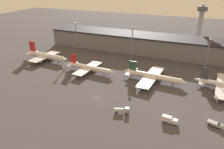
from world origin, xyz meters
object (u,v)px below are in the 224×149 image
Objects in this scene: airplane_1 at (89,68)px; control_tower at (200,22)px; airplane_2 at (153,77)px; service_vehicle_1 at (215,124)px; airplane_3 at (224,85)px; service_vehicle_0 at (122,110)px; service_vehicle_2 at (169,119)px; airplane_0 at (46,56)px.

control_tower is (67.41, 93.81, 20.84)m from airplane_1.
airplane_2 is 1.05× the size of control_tower.
service_vehicle_1 is at bearing -39.77° from airplane_2.
control_tower is (-20.92, 85.55, 21.00)m from airplane_3.
airplane_1 is 88.72m from airplane_3.
control_tower reaches higher than service_vehicle_0.
airplane_3 is 0.93× the size of control_tower.
service_vehicle_2 is at bearing -114.73° from airplane_3.
airplane_2 is at bearing -169.41° from airplane_3.
airplane_3 reaches higher than service_vehicle_1.
airplane_0 is 132.95m from service_vehicle_1.
service_vehicle_2 reaches higher than service_vehicle_1.
airplane_3 is 5.30× the size of service_vehicle_1.
airplane_2 is 42.78m from service_vehicle_0.
airplane_1 reaches higher than service_vehicle_1.
airplane_0 is at bearing 130.46° from service_vehicle_0.
airplane_1 is at bearing 115.05° from service_vehicle_0.
airplane_1 is 5.35× the size of service_vehicle_2.
service_vehicle_2 is (63.16, -38.06, -1.28)m from airplane_1.
airplane_3 is at bearing 10.59° from airplane_2.
service_vehicle_2 is at bearing -27.28° from airplane_1.
service_vehicle_2 is at bearing -63.29° from airplane_2.
airplane_3 is at bearing 100.96° from service_vehicle_1.
service_vehicle_2 is at bearing -17.74° from service_vehicle_0.
control_tower is at bearing 107.53° from airplane_3.
airplane_1 is (43.70, -7.27, -0.67)m from airplane_0.
control_tower reaches higher than airplane_3.
control_tower is at bearing 58.09° from airplane_1.
airplane_0 is at bearing -175.78° from airplane_3.
airplane_0 reaches higher than service_vehicle_2.
service_vehicle_1 is (37.44, -35.60, -2.04)m from airplane_2.
service_vehicle_1 is 20.79m from service_vehicle_2.
airplane_1 is 45.83m from airplane_2.
service_vehicle_0 is 43.78m from service_vehicle_1.
control_tower is (-15.75, 126.23, 22.72)m from service_vehicle_1.
airplane_2 reaches higher than service_vehicle_0.
airplane_1 is at bearing 154.84° from service_vehicle_2.
service_vehicle_0 is at bearing -40.68° from airplane_1.
airplane_0 is at bearing -178.83° from airplane_2.
airplane_2 is at bearing 7.77° from airplane_1.
service_vehicle_1 is 0.17× the size of control_tower.
airplane_3 is at bearing 67.39° from service_vehicle_2.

